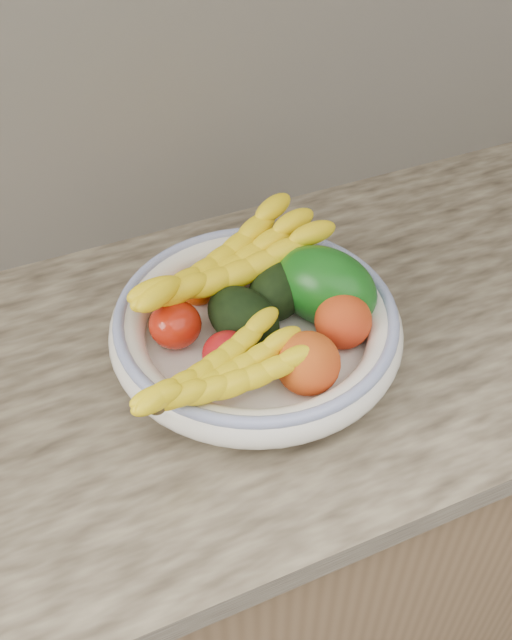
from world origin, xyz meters
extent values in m
cube|color=brown|center=(0.00, 1.68, 0.43)|extent=(2.40, 0.62, 0.86)
cube|color=tan|center=(0.00, 1.68, 0.88)|extent=(2.44, 0.66, 0.04)
cube|color=beige|center=(0.00, 1.99, 1.15)|extent=(2.40, 0.02, 0.50)
cylinder|color=white|center=(0.00, 1.66, 0.91)|extent=(0.13, 0.13, 0.02)
cylinder|color=white|center=(0.00, 1.66, 0.92)|extent=(0.32, 0.32, 0.01)
torus|color=white|center=(0.00, 1.66, 0.95)|extent=(0.39, 0.39, 0.05)
torus|color=#384CA0|center=(0.00, 1.66, 0.97)|extent=(0.37, 0.37, 0.02)
ellipsoid|color=#F85005|center=(-0.05, 1.76, 0.95)|extent=(0.07, 0.07, 0.05)
ellipsoid|color=#FF6F05|center=(0.04, 1.78, 0.95)|extent=(0.05, 0.05, 0.05)
ellipsoid|color=#B11C0C|center=(-0.10, 1.69, 0.96)|extent=(0.09, 0.09, 0.06)
ellipsoid|color=#A91115|center=(-0.06, 1.61, 0.96)|extent=(0.07, 0.07, 0.06)
ellipsoid|color=black|center=(-0.02, 1.67, 0.96)|extent=(0.11, 0.13, 0.08)
ellipsoid|color=black|center=(0.05, 1.70, 0.96)|extent=(0.13, 0.13, 0.08)
ellipsoid|color=#0E4B0F|center=(0.11, 1.67, 0.98)|extent=(0.19, 0.19, 0.13)
ellipsoid|color=orange|center=(0.02, 1.56, 0.97)|extent=(0.10, 0.10, 0.08)
ellipsoid|color=#DA5D17|center=(0.10, 1.60, 0.97)|extent=(0.10, 0.10, 0.08)
camera|label=1|loc=(-0.27, 1.04, 1.61)|focal=40.00mm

